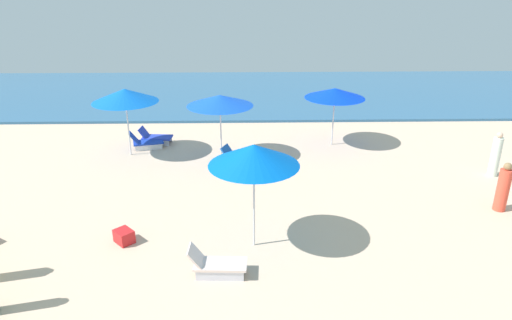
# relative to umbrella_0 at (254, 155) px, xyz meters

# --- Properties ---
(ocean) EXTENTS (60.00, 11.56, 0.12)m
(ocean) POSITION_rel_umbrella_0_xyz_m (0.56, 16.35, -2.42)
(ocean) COLOR #30628C
(ocean) RESTS_ON ground_plane
(umbrella_0) EXTENTS (2.21, 2.21, 2.75)m
(umbrella_0) POSITION_rel_umbrella_0_xyz_m (0.00, 0.00, 0.00)
(umbrella_0) COLOR silver
(umbrella_0) RESTS_ON ground_plane
(lounge_chair_0_0) EXTENTS (1.36, 0.63, 0.71)m
(lounge_chair_0_0) POSITION_rel_umbrella_0_xyz_m (-0.90, -1.24, -2.21)
(lounge_chair_0_0) COLOR silver
(lounge_chair_0_0) RESTS_ON ground_plane
(umbrella_2) EXTENTS (2.42, 2.42, 2.44)m
(umbrella_2) POSITION_rel_umbrella_0_xyz_m (-1.11, 6.09, -0.24)
(umbrella_2) COLOR silver
(umbrella_2) RESTS_ON ground_plane
(lounge_chair_2_0) EXTENTS (1.55, 1.09, 0.66)m
(lounge_chair_2_0) POSITION_rel_umbrella_0_xyz_m (-0.40, 5.40, -2.24)
(lounge_chair_2_0) COLOR silver
(lounge_chair_2_0) RESTS_ON ground_plane
(umbrella_3) EXTENTS (2.38, 2.38, 2.34)m
(umbrella_3) POSITION_rel_umbrella_0_xyz_m (3.32, 7.52, -0.34)
(umbrella_3) COLOR silver
(umbrella_3) RESTS_ON ground_plane
(umbrella_4) EXTENTS (2.44, 2.44, 2.58)m
(umbrella_4) POSITION_rel_umbrella_0_xyz_m (-4.63, 6.54, -0.15)
(umbrella_4) COLOR silver
(umbrella_4) RESTS_ON ground_plane
(lounge_chair_4_0) EXTENTS (1.40, 0.90, 0.70)m
(lounge_chair_4_0) POSITION_rel_umbrella_0_xyz_m (-4.19, 7.25, -2.22)
(lounge_chair_4_0) COLOR silver
(lounge_chair_4_0) RESTS_ON ground_plane
(lounge_chair_4_1) EXTENTS (1.34, 0.73, 0.68)m
(lounge_chair_4_1) POSITION_rel_umbrella_0_xyz_m (-3.92, 7.80, -2.22)
(lounge_chair_4_1) COLOR silver
(lounge_chair_4_1) RESTS_ON ground_plane
(beachgoer_0) EXTENTS (0.44, 0.44, 1.57)m
(beachgoer_0) POSITION_rel_umbrella_0_xyz_m (8.32, 4.26, -1.75)
(beachgoer_0) COLOR white
(beachgoer_0) RESTS_ON ground_plane
(beachgoer_2) EXTENTS (0.44, 0.44, 1.49)m
(beachgoer_2) POSITION_rel_umbrella_0_xyz_m (7.27, 1.75, -1.79)
(beachgoer_2) COLOR #F94F38
(beachgoer_2) RESTS_ON ground_plane
(cooler_box_0) EXTENTS (0.61, 0.62, 0.34)m
(cooler_box_0) POSITION_rel_umbrella_0_xyz_m (-3.36, 0.21, -2.31)
(cooler_box_0) COLOR red
(cooler_box_0) RESTS_ON ground_plane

